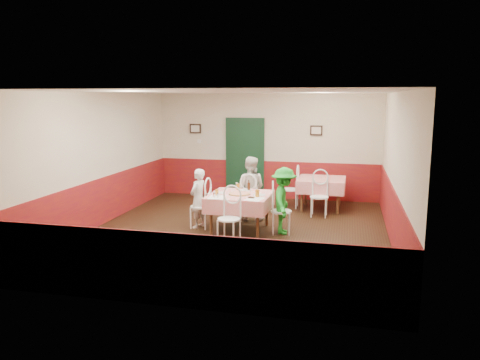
% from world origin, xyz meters
% --- Properties ---
extents(floor, '(7.00, 7.00, 0.00)m').
position_xyz_m(floor, '(0.00, 0.00, 0.00)').
color(floor, black).
rests_on(floor, ground).
extents(ceiling, '(7.00, 7.00, 0.00)m').
position_xyz_m(ceiling, '(0.00, 0.00, 2.80)').
color(ceiling, white).
rests_on(ceiling, back_wall).
extents(back_wall, '(6.00, 0.10, 2.80)m').
position_xyz_m(back_wall, '(0.00, 3.50, 1.40)').
color(back_wall, beige).
rests_on(back_wall, ground).
extents(front_wall, '(6.00, 0.10, 2.80)m').
position_xyz_m(front_wall, '(0.00, -3.50, 1.40)').
color(front_wall, beige).
rests_on(front_wall, ground).
extents(left_wall, '(0.10, 7.00, 2.80)m').
position_xyz_m(left_wall, '(-3.00, 0.00, 1.40)').
color(left_wall, beige).
rests_on(left_wall, ground).
extents(right_wall, '(0.10, 7.00, 2.80)m').
position_xyz_m(right_wall, '(3.00, 0.00, 1.40)').
color(right_wall, beige).
rests_on(right_wall, ground).
extents(wainscot_back, '(6.00, 0.03, 1.00)m').
position_xyz_m(wainscot_back, '(0.00, 3.48, 0.50)').
color(wainscot_back, maroon).
rests_on(wainscot_back, ground).
extents(wainscot_front, '(6.00, 0.03, 1.00)m').
position_xyz_m(wainscot_front, '(0.00, -3.48, 0.50)').
color(wainscot_front, maroon).
rests_on(wainscot_front, ground).
extents(wainscot_left, '(0.03, 7.00, 1.00)m').
position_xyz_m(wainscot_left, '(-2.98, 0.00, 0.50)').
color(wainscot_left, maroon).
rests_on(wainscot_left, ground).
extents(wainscot_right, '(0.03, 7.00, 1.00)m').
position_xyz_m(wainscot_right, '(2.98, 0.00, 0.50)').
color(wainscot_right, maroon).
rests_on(wainscot_right, ground).
extents(door, '(0.96, 0.06, 2.10)m').
position_xyz_m(door, '(-0.60, 3.45, 1.05)').
color(door, black).
rests_on(door, ground).
extents(picture_left, '(0.32, 0.03, 0.26)m').
position_xyz_m(picture_left, '(-2.00, 3.45, 1.85)').
color(picture_left, black).
rests_on(picture_left, back_wall).
extents(picture_right, '(0.32, 0.03, 0.26)m').
position_xyz_m(picture_right, '(1.30, 3.45, 1.85)').
color(picture_right, black).
rests_on(picture_right, back_wall).
extents(thermostat, '(0.10, 0.03, 0.10)m').
position_xyz_m(thermostat, '(-1.90, 3.45, 1.50)').
color(thermostat, white).
rests_on(thermostat, back_wall).
extents(main_table, '(1.25, 1.25, 0.77)m').
position_xyz_m(main_table, '(0.02, 0.19, 0.38)').
color(main_table, red).
rests_on(main_table, ground).
extents(second_table, '(1.14, 1.14, 0.77)m').
position_xyz_m(second_table, '(1.53, 2.47, 0.38)').
color(second_table, red).
rests_on(second_table, ground).
extents(chair_left, '(0.45, 0.45, 0.90)m').
position_xyz_m(chair_left, '(-0.83, 0.20, 0.45)').
color(chair_left, white).
rests_on(chair_left, ground).
extents(chair_right, '(0.48, 0.48, 0.90)m').
position_xyz_m(chair_right, '(0.87, 0.17, 0.45)').
color(chair_right, white).
rests_on(chair_right, ground).
extents(chair_far, '(0.44, 0.44, 0.90)m').
position_xyz_m(chair_far, '(0.04, 1.04, 0.45)').
color(chair_far, white).
rests_on(chair_far, ground).
extents(chair_near, '(0.48, 0.48, 0.90)m').
position_xyz_m(chair_near, '(0.00, -0.66, 0.45)').
color(chair_near, white).
rests_on(chair_near, ground).
extents(chair_second_a, '(0.43, 0.43, 0.90)m').
position_xyz_m(chair_second_a, '(0.78, 2.47, 0.45)').
color(chair_second_a, white).
rests_on(chair_second_a, ground).
extents(chair_second_b, '(0.43, 0.43, 0.90)m').
position_xyz_m(chair_second_b, '(1.53, 1.72, 0.45)').
color(chair_second_b, white).
rests_on(chair_second_b, ground).
extents(pizza, '(0.42, 0.42, 0.03)m').
position_xyz_m(pizza, '(0.02, 0.14, 0.77)').
color(pizza, '#B74723').
rests_on(pizza, main_table).
extents(plate_left, '(0.26, 0.26, 0.01)m').
position_xyz_m(plate_left, '(-0.41, 0.17, 0.77)').
color(plate_left, white).
rests_on(plate_left, main_table).
extents(plate_right, '(0.26, 0.26, 0.01)m').
position_xyz_m(plate_right, '(0.42, 0.16, 0.77)').
color(plate_right, white).
rests_on(plate_right, main_table).
extents(plate_far, '(0.26, 0.26, 0.01)m').
position_xyz_m(plate_far, '(0.05, 0.59, 0.77)').
color(plate_far, white).
rests_on(plate_far, main_table).
extents(glass_a, '(0.07, 0.07, 0.13)m').
position_xyz_m(glass_a, '(-0.40, -0.06, 0.82)').
color(glass_a, '#BF7219').
rests_on(glass_a, main_table).
extents(glass_b, '(0.08, 0.08, 0.15)m').
position_xyz_m(glass_b, '(0.42, -0.01, 0.83)').
color(glass_b, '#BF7219').
rests_on(glass_b, main_table).
extents(glass_c, '(0.07, 0.07, 0.13)m').
position_xyz_m(glass_c, '(-0.12, 0.62, 0.83)').
color(glass_c, '#BF7219').
rests_on(glass_c, main_table).
extents(beer_bottle, '(0.06, 0.06, 0.21)m').
position_xyz_m(beer_bottle, '(0.12, 0.57, 0.86)').
color(beer_bottle, '#381C0A').
rests_on(beer_bottle, main_table).
extents(shaker_a, '(0.04, 0.04, 0.09)m').
position_xyz_m(shaker_a, '(-0.39, -0.25, 0.81)').
color(shaker_a, silver).
rests_on(shaker_a, main_table).
extents(shaker_b, '(0.04, 0.04, 0.09)m').
position_xyz_m(shaker_b, '(-0.33, -0.25, 0.81)').
color(shaker_b, silver).
rests_on(shaker_b, main_table).
extents(shaker_c, '(0.04, 0.04, 0.09)m').
position_xyz_m(shaker_c, '(-0.42, -0.19, 0.81)').
color(shaker_c, '#B23319').
rests_on(shaker_c, main_table).
extents(menu_left, '(0.35, 0.43, 0.00)m').
position_xyz_m(menu_left, '(-0.36, -0.23, 0.76)').
color(menu_left, white).
rests_on(menu_left, main_table).
extents(menu_right, '(0.38, 0.46, 0.00)m').
position_xyz_m(menu_right, '(0.41, -0.21, 0.76)').
color(menu_right, white).
rests_on(menu_right, main_table).
extents(wallet, '(0.11, 0.09, 0.02)m').
position_xyz_m(wallet, '(0.32, -0.14, 0.77)').
color(wallet, black).
rests_on(wallet, main_table).
extents(diner_left, '(0.41, 0.52, 1.24)m').
position_xyz_m(diner_left, '(-0.88, 0.21, 0.62)').
color(diner_left, gray).
rests_on(diner_left, ground).
extents(diner_far, '(0.72, 0.58, 1.42)m').
position_xyz_m(diner_far, '(0.04, 1.09, 0.71)').
color(diner_far, gray).
rests_on(diner_far, ground).
extents(diner_right, '(0.58, 0.91, 1.34)m').
position_xyz_m(diner_right, '(0.92, 0.17, 0.67)').
color(diner_right, gray).
rests_on(diner_right, ground).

